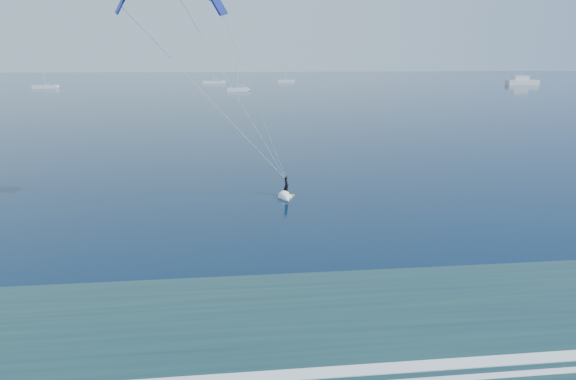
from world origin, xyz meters
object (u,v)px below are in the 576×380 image
(sailboat_2, at_px, (214,82))
(sailboat_3, at_px, (238,89))
(motor_yacht, at_px, (522,81))
(kitesurfer_rig, at_px, (234,91))
(sailboat_1, at_px, (45,87))
(sailboat_4, at_px, (286,81))

(sailboat_2, bearing_deg, sailboat_3, -80.19)
(motor_yacht, bearing_deg, kitesurfer_rig, -125.75)
(kitesurfer_rig, distance_m, motor_yacht, 223.03)
(kitesurfer_rig, bearing_deg, sailboat_1, 112.29)
(sailboat_2, distance_m, sailboat_3, 59.49)
(motor_yacht, bearing_deg, sailboat_2, 168.59)
(kitesurfer_rig, distance_m, sailboat_2, 208.93)
(kitesurfer_rig, distance_m, sailboat_3, 150.29)
(sailboat_2, xyz_separation_m, sailboat_3, (10.14, -58.62, -0.02))
(sailboat_4, bearing_deg, sailboat_3, -110.54)
(sailboat_1, bearing_deg, sailboat_3, -19.52)
(sailboat_1, bearing_deg, motor_yacht, 1.18)
(motor_yacht, distance_m, sailboat_3, 131.00)
(kitesurfer_rig, height_order, motor_yacht, kitesurfer_rig)
(sailboat_2, xyz_separation_m, sailboat_4, (34.99, 7.72, -0.02))
(kitesurfer_rig, relative_size, sailboat_3, 1.73)
(sailboat_1, height_order, sailboat_3, sailboat_1)
(motor_yacht, bearing_deg, sailboat_3, -166.37)
(sailboat_4, bearing_deg, kitesurfer_rig, -97.32)
(sailboat_2, bearing_deg, kitesurfer_rig, -88.02)
(motor_yacht, relative_size, sailboat_1, 1.11)
(kitesurfer_rig, relative_size, sailboat_1, 1.40)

